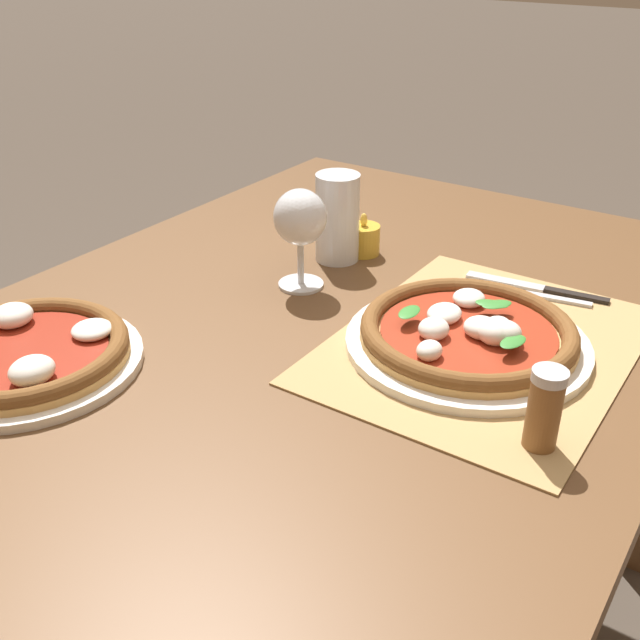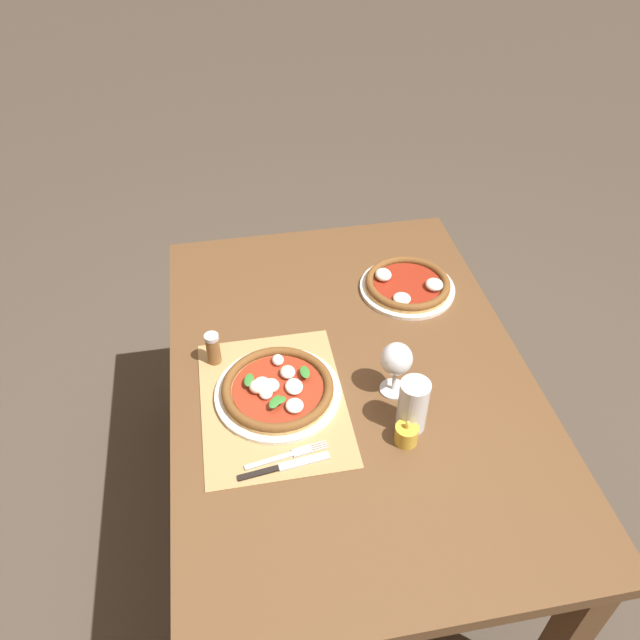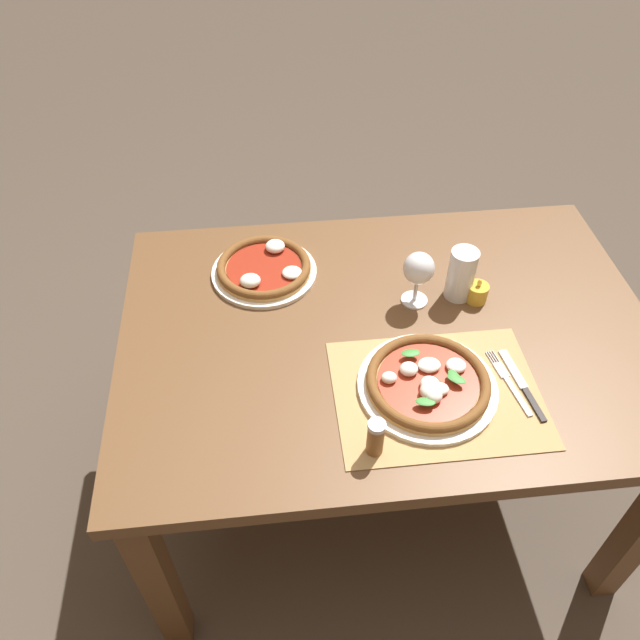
{
  "view_description": "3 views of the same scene",
  "coord_description": "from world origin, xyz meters",
  "px_view_note": "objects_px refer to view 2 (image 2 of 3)",
  "views": [
    {
      "loc": [
        -0.76,
        -0.52,
        1.25
      ],
      "look_at": [
        -0.09,
        -0.06,
        0.81
      ],
      "focal_mm": 42.0,
      "sensor_mm": 36.0,
      "label": 1
    },
    {
      "loc": [
        1.11,
        -0.28,
        1.94
      ],
      "look_at": [
        -0.16,
        -0.05,
        0.79
      ],
      "focal_mm": 35.0,
      "sensor_mm": 36.0,
      "label": 2
    },
    {
      "loc": [
        -0.29,
        -1.06,
        1.87
      ],
      "look_at": [
        -0.18,
        -0.02,
        0.81
      ],
      "focal_mm": 35.0,
      "sensor_mm": 36.0,
      "label": 3
    }
  ],
  "objects_px": {
    "wine_glass": "(396,361)",
    "votive_candle": "(406,435)",
    "pizza_near": "(278,389)",
    "knife": "(284,466)",
    "pepper_shaker": "(213,349)",
    "pint_glass": "(413,406)",
    "fork": "(287,455)",
    "pizza_far": "(407,285)"
  },
  "relations": [
    {
      "from": "pint_glass",
      "to": "votive_candle",
      "type": "bearing_deg",
      "value": -28.81
    },
    {
      "from": "pint_glass",
      "to": "fork",
      "type": "bearing_deg",
      "value": -82.63
    },
    {
      "from": "pizza_near",
      "to": "pepper_shaker",
      "type": "bearing_deg",
      "value": -134.57
    },
    {
      "from": "pizza_near",
      "to": "pint_glass",
      "type": "bearing_deg",
      "value": 63.37
    },
    {
      "from": "pint_glass",
      "to": "votive_candle",
      "type": "distance_m",
      "value": 0.07
    },
    {
      "from": "wine_glass",
      "to": "fork",
      "type": "distance_m",
      "value": 0.35
    },
    {
      "from": "knife",
      "to": "pepper_shaker",
      "type": "height_order",
      "value": "pepper_shaker"
    },
    {
      "from": "pint_glass",
      "to": "knife",
      "type": "bearing_deg",
      "value": -77.86
    },
    {
      "from": "pizza_far",
      "to": "pizza_near",
      "type": "bearing_deg",
      "value": -51.48
    },
    {
      "from": "fork",
      "to": "pizza_far",
      "type": "bearing_deg",
      "value": 140.67
    },
    {
      "from": "pizza_near",
      "to": "votive_candle",
      "type": "height_order",
      "value": "votive_candle"
    },
    {
      "from": "votive_candle",
      "to": "pepper_shaker",
      "type": "xyz_separation_m",
      "value": [
        -0.34,
        -0.43,
        0.03
      ]
    },
    {
      "from": "wine_glass",
      "to": "votive_candle",
      "type": "relative_size",
      "value": 2.15
    },
    {
      "from": "pizza_near",
      "to": "votive_candle",
      "type": "xyz_separation_m",
      "value": [
        0.2,
        0.28,
        0.0
      ]
    },
    {
      "from": "pizza_near",
      "to": "knife",
      "type": "bearing_deg",
      "value": -3.63
    },
    {
      "from": "pint_glass",
      "to": "votive_candle",
      "type": "xyz_separation_m",
      "value": [
        0.04,
        -0.02,
        -0.05
      ]
    },
    {
      "from": "fork",
      "to": "knife",
      "type": "height_order",
      "value": "knife"
    },
    {
      "from": "pizza_far",
      "to": "pepper_shaker",
      "type": "bearing_deg",
      "value": -71.01
    },
    {
      "from": "pizza_near",
      "to": "pepper_shaker",
      "type": "height_order",
      "value": "pepper_shaker"
    },
    {
      "from": "pint_glass",
      "to": "pizza_near",
      "type": "bearing_deg",
      "value": -116.63
    },
    {
      "from": "wine_glass",
      "to": "votive_candle",
      "type": "bearing_deg",
      "value": -4.96
    },
    {
      "from": "votive_candle",
      "to": "fork",
      "type": "bearing_deg",
      "value": -90.85
    },
    {
      "from": "pizza_near",
      "to": "pepper_shaker",
      "type": "distance_m",
      "value": 0.21
    },
    {
      "from": "votive_candle",
      "to": "pizza_near",
      "type": "bearing_deg",
      "value": -125.05
    },
    {
      "from": "votive_candle",
      "to": "pepper_shaker",
      "type": "height_order",
      "value": "pepper_shaker"
    },
    {
      "from": "wine_glass",
      "to": "knife",
      "type": "bearing_deg",
      "value": -58.76
    },
    {
      "from": "pint_glass",
      "to": "fork",
      "type": "relative_size",
      "value": 0.73
    },
    {
      "from": "pizza_near",
      "to": "fork",
      "type": "relative_size",
      "value": 1.6
    },
    {
      "from": "wine_glass",
      "to": "fork",
      "type": "bearing_deg",
      "value": -61.98
    },
    {
      "from": "knife",
      "to": "pepper_shaker",
      "type": "bearing_deg",
      "value": -159.67
    },
    {
      "from": "pint_glass",
      "to": "fork",
      "type": "height_order",
      "value": "pint_glass"
    },
    {
      "from": "wine_glass",
      "to": "pint_glass",
      "type": "height_order",
      "value": "wine_glass"
    },
    {
      "from": "wine_glass",
      "to": "fork",
      "type": "relative_size",
      "value": 0.78
    },
    {
      "from": "fork",
      "to": "votive_candle",
      "type": "xyz_separation_m",
      "value": [
        0.0,
        0.28,
        0.02
      ]
    },
    {
      "from": "knife",
      "to": "pepper_shaker",
      "type": "distance_m",
      "value": 0.4
    },
    {
      "from": "fork",
      "to": "knife",
      "type": "distance_m",
      "value": 0.03
    },
    {
      "from": "wine_glass",
      "to": "pizza_near",
      "type": "bearing_deg",
      "value": -96.62
    },
    {
      "from": "fork",
      "to": "pepper_shaker",
      "type": "bearing_deg",
      "value": -156.55
    },
    {
      "from": "pizza_near",
      "to": "wine_glass",
      "type": "height_order",
      "value": "wine_glass"
    },
    {
      "from": "wine_glass",
      "to": "knife",
      "type": "relative_size",
      "value": 0.72
    },
    {
      "from": "pint_glass",
      "to": "knife",
      "type": "xyz_separation_m",
      "value": [
        0.07,
        -0.32,
        -0.06
      ]
    },
    {
      "from": "fork",
      "to": "pepper_shaker",
      "type": "height_order",
      "value": "pepper_shaker"
    }
  ]
}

